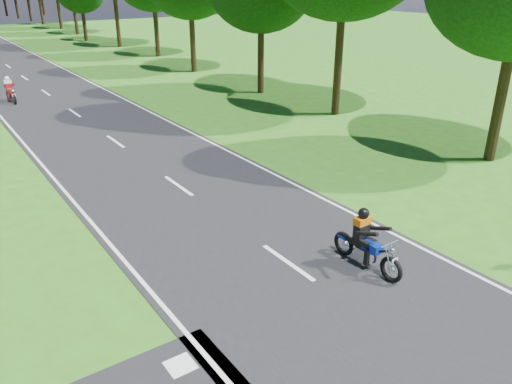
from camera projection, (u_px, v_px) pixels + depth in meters
ground at (345, 303)px, 10.80m from camera, size 160.00×160.00×0.00m
rider_near_blue at (368, 240)px, 11.81m from camera, size 0.65×1.83×1.51m
rider_far_red at (10, 89)px, 27.87m from camera, size 0.66×1.74×1.43m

